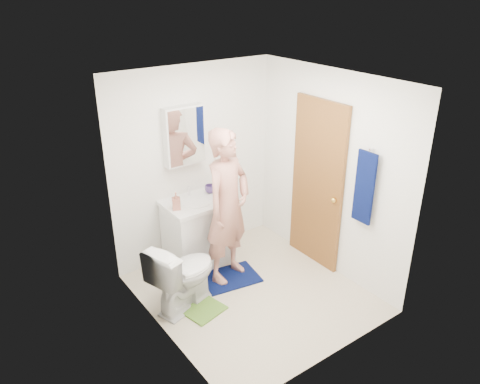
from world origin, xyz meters
The scene contains 22 objects.
floor centered at (0.00, 0.00, -0.01)m, with size 2.20×2.40×0.02m, color beige.
ceiling centered at (0.00, 0.00, 2.41)m, with size 2.20×2.40×0.02m, color white.
wall_back centered at (0.00, 1.21, 1.20)m, with size 2.20×0.02×2.40m, color white.
wall_front centered at (0.00, -1.21, 1.20)m, with size 2.20×0.02×2.40m, color white.
wall_left centered at (-1.11, 0.00, 1.20)m, with size 0.02×2.40×2.40m, color white.
wall_right centered at (1.11, 0.00, 1.20)m, with size 0.02×2.40×2.40m, color white.
vanity_cabinet centered at (-0.15, 0.91, 0.40)m, with size 0.75×0.55×0.80m, color white.
countertop centered at (-0.15, 0.91, 0.83)m, with size 0.79×0.59×0.05m, color white.
sink_basin centered at (-0.15, 0.91, 0.84)m, with size 0.40×0.40×0.03m, color white.
faucet centered at (-0.15, 1.09, 0.91)m, with size 0.03×0.03×0.12m, color silver.
medicine_cabinet centered at (-0.15, 1.14, 1.60)m, with size 0.50×0.12×0.70m, color white.
mirror_panel centered at (-0.15, 1.08, 1.60)m, with size 0.46×0.01×0.66m, color white.
door centered at (1.07, 0.15, 1.02)m, with size 0.05×0.80×2.05m, color #965E29.
door_knob centered at (1.03, -0.17, 0.95)m, with size 0.07×0.07×0.07m, color gold.
towel centered at (1.03, -0.57, 1.25)m, with size 0.03×0.24×0.80m, color #071247.
towel_hook centered at (1.07, -0.57, 1.67)m, with size 0.02×0.02×0.06m, color silver.
toilet centered at (-0.72, 0.27, 0.40)m, with size 0.45×0.78×0.80m, color white.
bath_mat centered at (-0.05, 0.38, 0.01)m, with size 0.66×0.47×0.02m, color #071247.
green_rug centered at (-0.61, 0.06, 0.01)m, with size 0.40×0.34×0.02m, color #598A2E.
soap_dispenser centered at (-0.45, 0.86, 0.95)m, with size 0.09×0.09×0.21m, color #AE6451.
toothbrush_cup centered at (0.11, 1.02, 0.90)m, with size 0.13×0.13×0.10m, color #51387C.
man centered at (-0.03, 0.44, 0.93)m, with size 0.66×0.43×1.81m, color #B47565.
Camera 1 is at (-2.66, -3.45, 3.26)m, focal length 35.00 mm.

